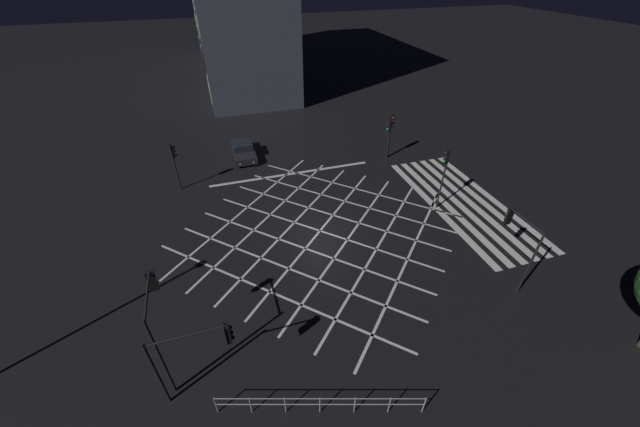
# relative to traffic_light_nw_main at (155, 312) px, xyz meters

# --- Properties ---
(ground_plane) EXTENTS (200.00, 200.00, 0.00)m
(ground_plane) POSITION_rel_traffic_light_nw_main_xyz_m (6.78, -8.75, -3.36)
(ground_plane) COLOR black
(road_markings) EXTENTS (19.43, 23.02, 0.01)m
(road_markings) POSITION_rel_traffic_light_nw_main_xyz_m (7.18, -14.44, -3.36)
(road_markings) COLOR silver
(road_markings) RESTS_ON ground_plane
(traffic_light_nw_main) EXTENTS (2.70, 0.36, 4.57)m
(traffic_light_nw_main) POSITION_rel_traffic_light_nw_main_xyz_m (0.00, 0.00, 0.00)
(traffic_light_nw_main) COLOR black
(traffic_light_nw_main) RESTS_ON ground_plane
(traffic_light_nw_cross) EXTENTS (0.36, 3.02, 3.83)m
(traffic_light_nw_cross) POSITION_rel_traffic_light_nw_main_xyz_m (-1.69, -1.38, -0.51)
(traffic_light_nw_cross) COLOR black
(traffic_light_nw_cross) RESTS_ON ground_plane
(traffic_light_median_south) EXTENTS (0.36, 0.39, 4.45)m
(traffic_light_median_south) POSITION_rel_traffic_light_nw_main_xyz_m (6.84, -17.27, -0.19)
(traffic_light_median_south) COLOR black
(traffic_light_median_south) RESTS_ON ground_plane
(traffic_light_sw_main) EXTENTS (2.37, 0.36, 4.12)m
(traffic_light_sw_main) POSITION_rel_traffic_light_nw_main_xyz_m (-0.06, -17.09, -0.34)
(traffic_light_sw_main) COLOR black
(traffic_light_sw_main) RESTS_ON ground_plane
(traffic_light_se_cross) EXTENTS (0.36, 0.39, 3.46)m
(traffic_light_se_cross) POSITION_rel_traffic_light_nw_main_xyz_m (14.72, -17.28, -0.88)
(traffic_light_se_cross) COLOR black
(traffic_light_se_cross) RESTS_ON ground_plane
(traffic_light_ne_cross) EXTENTS (0.36, 0.39, 3.59)m
(traffic_light_ne_cross) POSITION_rel_traffic_light_nw_main_xyz_m (14.79, -0.32, -0.79)
(traffic_light_ne_cross) COLOR black
(traffic_light_ne_cross) RESTS_ON ground_plane
(traffic_light_se_main) EXTENTS (0.39, 0.36, 3.80)m
(traffic_light_se_main) POSITION_rel_traffic_light_nw_main_xyz_m (14.81, -17.51, -0.64)
(traffic_light_se_main) COLOR black
(traffic_light_se_main) RESTS_ON ground_plane
(waiting_car) EXTENTS (4.32, 1.77, 1.32)m
(waiting_car) POSITION_rel_traffic_light_nw_main_xyz_m (18.67, -5.52, -2.74)
(waiting_car) COLOR black
(waiting_car) RESTS_ON ground_plane
(pedestrian_railing) EXTENTS (2.44, 7.62, 1.05)m
(pedestrian_railing) POSITION_rel_traffic_light_nw_main_xyz_m (-3.91, -5.38, -2.69)
(pedestrian_railing) COLOR #9EA0A5
(pedestrian_railing) RESTS_ON ground_plane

